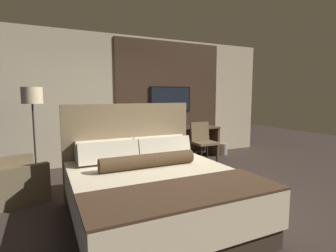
% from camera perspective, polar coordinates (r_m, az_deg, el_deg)
% --- Properties ---
extents(ground_plane, '(16.00, 16.00, 0.00)m').
position_cam_1_polar(ground_plane, '(3.89, 3.63, -15.74)').
color(ground_plane, '#332823').
extents(wall_back_tv_panel, '(7.20, 0.09, 2.80)m').
position_cam_1_polar(wall_back_tv_panel, '(6.04, -7.10, 5.81)').
color(wall_back_tv_panel, '#BCAD8E').
rests_on(wall_back_tv_panel, ground_plane).
extents(bed, '(1.88, 2.10, 1.37)m').
position_cam_1_polar(bed, '(3.19, -3.19, -13.73)').
color(bed, '#33281E').
rests_on(bed, ground_plane).
extents(desk, '(2.17, 0.56, 0.73)m').
position_cam_1_polar(desk, '(6.18, 1.48, -2.41)').
color(desk, brown).
rests_on(desk, ground_plane).
extents(tv, '(1.06, 0.04, 0.59)m').
position_cam_1_polar(tv, '(6.30, 0.56, 5.88)').
color(tv, black).
extents(desk_chair, '(0.50, 0.50, 0.89)m').
position_cam_1_polar(desk_chair, '(5.92, 7.47, -2.69)').
color(desk_chair, brown).
rests_on(desk_chair, ground_plane).
extents(armchair_by_window, '(1.06, 1.09, 0.78)m').
position_cam_1_polar(armchair_by_window, '(4.45, -31.63, -10.35)').
color(armchair_by_window, brown).
rests_on(armchair_by_window, ground_plane).
extents(floor_lamp, '(0.34, 0.34, 1.63)m').
position_cam_1_polar(floor_lamp, '(5.05, -27.44, 4.50)').
color(floor_lamp, '#282623').
rests_on(floor_lamp, ground_plane).
extents(vase_tall, '(0.13, 0.13, 0.40)m').
position_cam_1_polar(vase_tall, '(5.84, -2.60, 1.18)').
color(vase_tall, '#B2563D').
rests_on(vase_tall, desk).
extents(book, '(0.23, 0.17, 0.03)m').
position_cam_1_polar(book, '(6.18, 3.85, -0.25)').
color(book, '#332D28').
rests_on(book, desk).
extents(waste_bin, '(0.22, 0.22, 0.28)m').
position_cam_1_polar(waste_bin, '(6.79, 11.84, -4.91)').
color(waste_bin, gray).
rests_on(waste_bin, ground_plane).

